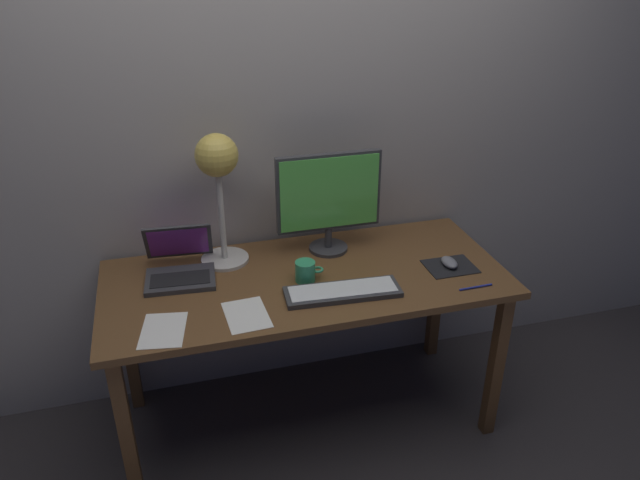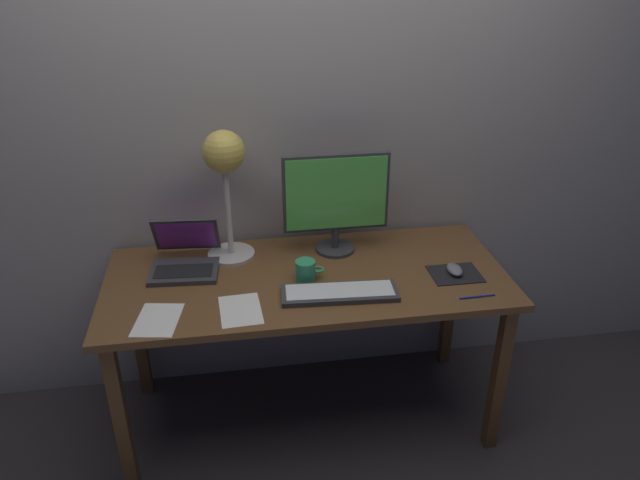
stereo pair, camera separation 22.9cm
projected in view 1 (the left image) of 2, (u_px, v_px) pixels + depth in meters
The scene contains 13 objects.
ground_plane at pixel (308, 416), 2.74m from camera, with size 4.80×4.80×0.00m, color #383333.
back_wall at pixel (281, 112), 2.49m from camera, with size 4.80×0.06×2.60m, color #A8A099.
desk at pixel (306, 293), 2.44m from camera, with size 1.60×0.70×0.74m.
monitor at pixel (329, 197), 2.49m from camera, with size 0.44×0.17×0.43m.
keyboard_main at pixel (343, 291), 2.28m from camera, with size 0.45×0.17×0.03m.
laptop at pixel (180, 261), 2.40m from camera, with size 0.29×0.31×0.19m.
desk_lamp at pixel (218, 169), 2.33m from camera, with size 0.20×0.20×0.55m.
mousepad at pixel (450, 266), 2.47m from camera, with size 0.20×0.16×0.00m, color black.
mouse at pixel (449, 262), 2.46m from camera, with size 0.06×0.10×0.03m, color slate.
coffee_mug at pixel (306, 271), 2.36m from camera, with size 0.11×0.08×0.08m.
paper_sheet_near_mouse at pixel (163, 330), 2.08m from camera, with size 0.15×0.21×0.00m, color white.
paper_sheet_by_keyboard at pixel (247, 315), 2.16m from camera, with size 0.15×0.21×0.00m, color white.
pen at pixel (476, 287), 2.32m from camera, with size 0.01×0.01×0.14m, color #2633A5.
Camera 1 is at (-0.50, -2.02, 1.96)m, focal length 33.82 mm.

